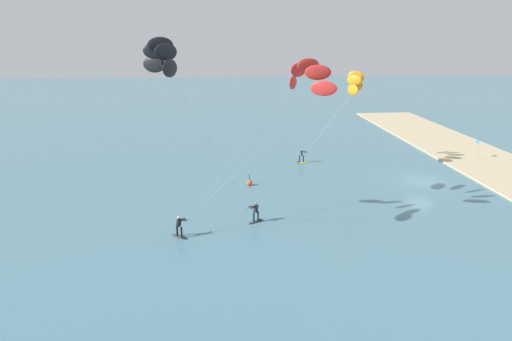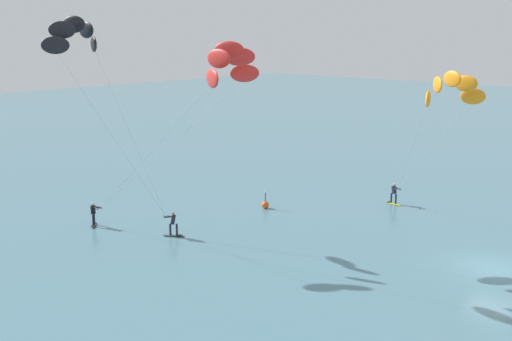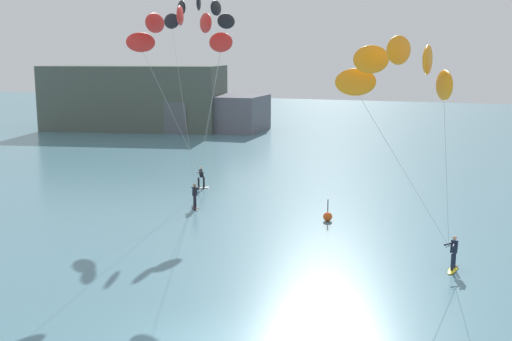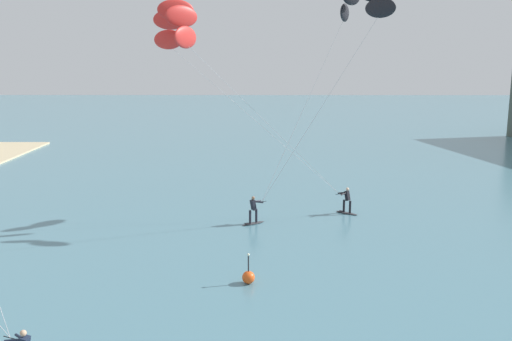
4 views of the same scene
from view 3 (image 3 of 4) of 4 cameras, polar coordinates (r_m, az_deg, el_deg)
kitesurfer_nearshore at (r=24.92m, az=13.01°, el=8.23°), size 5.11×7.51×10.69m
kitesurfer_mid_water at (r=47.09m, az=-5.22°, el=13.49°), size 5.80×8.70×14.22m
kitesurfer_far_out at (r=36.64m, az=-6.77°, el=11.95°), size 7.24×12.35×12.67m
marker_buoy at (r=38.53m, az=6.51°, el=-4.15°), size 0.56×0.56×1.38m
distant_headland at (r=87.67m, az=-9.68°, el=6.09°), size 30.09×15.40×8.50m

